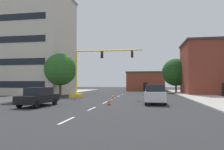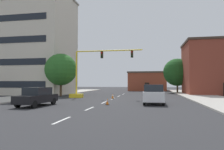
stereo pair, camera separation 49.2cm
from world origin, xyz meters
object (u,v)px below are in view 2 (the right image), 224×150
(tree_right_far, at_px, (177,72))
(traffic_cone_roadside_a, at_px, (107,102))
(traffic_cone_roadside_b, at_px, (113,96))
(tree_left_near, at_px, (61,69))
(pickup_truck_white, at_px, (154,94))
(sedan_black_near_left, at_px, (37,97))
(traffic_signal_gantry, at_px, (86,82))

(tree_right_far, relative_size, traffic_cone_roadside_a, 12.02)
(tree_right_far, distance_m, traffic_cone_roadside_a, 28.17)
(traffic_cone_roadside_b, bearing_deg, tree_left_near, 159.39)
(tree_left_near, bearing_deg, traffic_cone_roadside_a, -48.12)
(pickup_truck_white, distance_m, traffic_cone_roadside_a, 5.02)
(tree_right_far, distance_m, sedan_black_near_left, 32.76)
(tree_right_far, bearing_deg, pickup_truck_white, -102.52)
(traffic_signal_gantry, distance_m, pickup_truck_white, 11.74)
(traffic_signal_gantry, relative_size, traffic_cone_roadside_b, 15.54)
(tree_right_far, height_order, traffic_cone_roadside_b, tree_right_far)
(sedan_black_near_left, distance_m, traffic_cone_roadside_a, 6.66)
(sedan_black_near_left, height_order, traffic_cone_roadside_a, sedan_black_near_left)
(tree_left_near, xyz_separation_m, traffic_cone_roadside_a, (9.96, -11.11, -4.00))
(traffic_signal_gantry, bearing_deg, sedan_black_near_left, -96.15)
(sedan_black_near_left, distance_m, traffic_cone_roadside_b, 11.31)
(tree_left_near, distance_m, traffic_cone_roadside_a, 15.45)
(pickup_truck_white, height_order, sedan_black_near_left, pickup_truck_white)
(traffic_signal_gantry, xyz_separation_m, sedan_black_near_left, (-1.19, -11.03, -1.44))
(tree_right_far, xyz_separation_m, traffic_cone_roadside_b, (-10.71, -18.38, -4.09))
(tree_left_near, xyz_separation_m, sedan_black_near_left, (3.71, -13.36, -3.41))
(sedan_black_near_left, bearing_deg, traffic_signal_gantry, 83.85)
(sedan_black_near_left, relative_size, traffic_cone_roadside_a, 7.56)
(tree_left_near, height_order, pickup_truck_white, tree_left_near)
(tree_right_far, xyz_separation_m, traffic_cone_roadside_a, (-9.83, -26.08, -4.12))
(traffic_signal_gantry, height_order, tree_right_far, tree_right_far)
(traffic_cone_roadside_a, bearing_deg, tree_left_near, 131.88)
(pickup_truck_white, bearing_deg, traffic_cone_roadside_b, 133.98)
(traffic_cone_roadside_b, bearing_deg, sedan_black_near_left, -118.38)
(traffic_cone_roadside_a, bearing_deg, traffic_cone_roadside_b, 96.50)
(traffic_cone_roadside_a, height_order, traffic_cone_roadside_b, traffic_cone_roadside_b)
(traffic_signal_gantry, height_order, pickup_truck_white, traffic_signal_gantry)
(traffic_signal_gantry, xyz_separation_m, tree_left_near, (-4.90, 2.33, 1.97))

